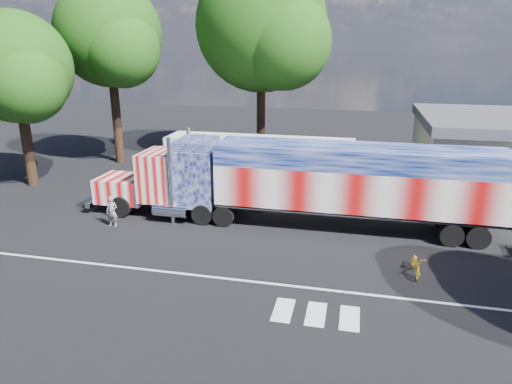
% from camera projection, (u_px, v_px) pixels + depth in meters
% --- Properties ---
extents(ground, '(100.00, 100.00, 0.00)m').
position_uv_depth(ground, '(242.00, 249.00, 21.81)').
color(ground, black).
extents(lane_markings, '(30.00, 2.67, 0.01)m').
position_uv_depth(lane_markings, '(260.00, 292.00, 17.95)').
color(lane_markings, silver).
rests_on(lane_markings, ground).
extents(semi_truck, '(22.30, 3.52, 4.75)m').
position_uv_depth(semi_truck, '(303.00, 181.00, 24.06)').
color(semi_truck, black).
rests_on(semi_truck, ground).
extents(coach_bus, '(12.20, 2.84, 3.55)m').
position_uv_depth(coach_bus, '(259.00, 164.00, 29.92)').
color(coach_bus, white).
rests_on(coach_bus, ground).
extents(woman, '(0.64, 0.45, 1.66)m').
position_uv_depth(woman, '(112.00, 211.00, 24.27)').
color(woman, slate).
rests_on(woman, ground).
extents(bicycle, '(0.65, 1.75, 0.91)m').
position_uv_depth(bicycle, '(416.00, 264.00, 19.28)').
color(bicycle, gold).
rests_on(bicycle, ground).
extents(tree_n_mid, '(10.71, 10.20, 15.79)m').
position_uv_depth(tree_n_mid, '(263.00, 26.00, 35.24)').
color(tree_n_mid, black).
rests_on(tree_n_mid, ground).
extents(tree_w_a, '(7.49, 7.13, 11.47)m').
position_uv_depth(tree_w_a, '(17.00, 68.00, 29.23)').
color(tree_w_a, black).
rests_on(tree_w_a, ground).
extents(tree_nw_a, '(8.48, 8.08, 14.14)m').
position_uv_depth(tree_nw_a, '(110.00, 34.00, 34.72)').
color(tree_nw_a, black).
rests_on(tree_nw_a, ground).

